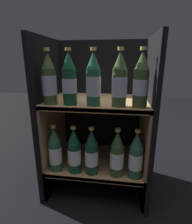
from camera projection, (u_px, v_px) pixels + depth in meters
ground_plane at (93, 207)px, 0.92m from camera, size 6.00×6.00×0.00m
fridge_back_wall at (101, 109)px, 1.15m from camera, size 0.56×0.02×0.85m
fridge_side_left at (51, 117)px, 1.00m from camera, size 0.02×0.40×0.85m
fridge_side_right at (148, 121)px, 0.93m from camera, size 0.02×0.40×0.85m
shelf_lower at (97, 165)px, 1.04m from camera, size 0.52×0.36×0.18m
shelf_upper at (97, 127)px, 0.97m from camera, size 0.52×0.36×0.54m
bottle_upper_front_0 at (49, 81)px, 0.81m from camera, size 0.07×0.07×0.26m
bottle_upper_front_1 at (69, 81)px, 0.79m from camera, size 0.07×0.07×0.26m
bottle_upper_front_2 at (94, 82)px, 0.78m from camera, size 0.07×0.07×0.26m
bottle_upper_front_3 at (120, 82)px, 0.76m from camera, size 0.07×0.07×0.26m
bottle_upper_front_4 at (141, 82)px, 0.75m from camera, size 0.07×0.07×0.26m
bottle_lower_front_0 at (55, 151)px, 0.91m from camera, size 0.07×0.07×0.26m
bottle_lower_front_1 at (74, 152)px, 0.89m from camera, size 0.07×0.07×0.26m
bottle_lower_front_2 at (92, 154)px, 0.88m from camera, size 0.07×0.07×0.26m
bottle_lower_front_3 at (117, 156)px, 0.86m from camera, size 0.07×0.07×0.26m
bottle_lower_front_4 at (136, 157)px, 0.85m from camera, size 0.07×0.07×0.26m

